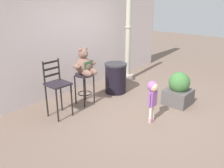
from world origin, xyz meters
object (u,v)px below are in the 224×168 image
object	(u,v)px
teddy_bear	(85,65)
planter_with_shrub	(179,90)
child_walking	(153,93)
trash_bin	(116,78)
bar_chair_empty	(57,86)
bar_stool_with_teddy	(84,82)
lamppost	(128,45)

from	to	relation	value
teddy_bear	planter_with_shrub	bearing A→B (deg)	-48.79
child_walking	trash_bin	bearing A→B (deg)	64.91
teddy_bear	bar_chair_empty	distance (m)	0.81
child_walking	planter_with_shrub	xyz separation A→B (m)	(1.11, -0.00, -0.26)
teddy_bear	trash_bin	size ratio (longest dim) A/B	0.77
bar_stool_with_teddy	child_walking	distance (m)	1.64
bar_stool_with_teddy	trash_bin	world-z (taller)	trash_bin
child_walking	bar_chair_empty	xyz separation A→B (m)	(-1.04, 1.57, 0.04)
bar_chair_empty	bar_stool_with_teddy	bearing A→B (deg)	3.57
bar_stool_with_teddy	trash_bin	size ratio (longest dim) A/B	0.93
teddy_bear	planter_with_shrub	xyz separation A→B (m)	(1.39, -1.59, -0.58)
teddy_bear	trash_bin	bearing A→B (deg)	-2.15
trash_bin	lamppost	distance (m)	1.22
trash_bin	teddy_bear	bearing A→B (deg)	177.85
teddy_bear	bar_chair_empty	size ratio (longest dim) A/B	0.51
bar_stool_with_teddy	bar_chair_empty	size ratio (longest dim) A/B	0.62
teddy_bear	lamppost	bearing A→B (deg)	9.59
trash_bin	bar_chair_empty	world-z (taller)	bar_chair_empty
bar_stool_with_teddy	child_walking	xyz separation A→B (m)	(0.28, -1.62, 0.09)
child_walking	lamppost	xyz separation A→B (m)	(1.69, 1.92, 0.44)
teddy_bear	lamppost	size ratio (longest dim) A/B	0.22
lamppost	bar_chair_empty	size ratio (longest dim) A/B	2.31
teddy_bear	bar_chair_empty	xyz separation A→B (m)	(-0.76, -0.02, -0.28)
trash_bin	lamppost	xyz separation A→B (m)	(0.96, 0.37, 0.66)
teddy_bear	trash_bin	distance (m)	1.15
bar_chair_empty	planter_with_shrub	size ratio (longest dim) A/B	1.52
lamppost	bar_chair_empty	xyz separation A→B (m)	(-2.73, -0.35, -0.40)
bar_stool_with_teddy	teddy_bear	xyz separation A→B (m)	(-0.00, -0.03, 0.42)
lamppost	planter_with_shrub	bearing A→B (deg)	-106.64
planter_with_shrub	trash_bin	bearing A→B (deg)	103.96
bar_stool_with_teddy	lamppost	world-z (taller)	lamppost
bar_stool_with_teddy	lamppost	distance (m)	2.06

